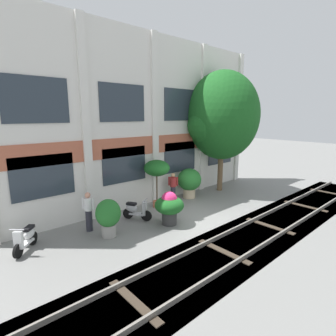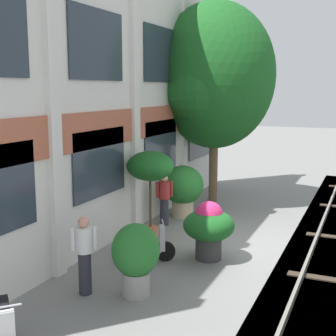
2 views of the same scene
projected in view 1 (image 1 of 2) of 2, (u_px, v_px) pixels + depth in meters
name	position (u px, v px, depth m)	size (l,w,h in m)	color
ground_plane	(197.00, 217.00, 11.99)	(80.00, 80.00, 0.00)	slate
apartment_facade	(151.00, 122.00, 13.58)	(15.19, 0.64, 8.57)	silver
rail_tracks	(249.00, 241.00, 10.05)	(22.83, 2.80, 0.43)	#5B5449
broadleaf_tree	(222.00, 118.00, 15.49)	(4.50, 4.28, 7.15)	brown
potted_plant_ribbed_drum	(169.00, 206.00, 11.11)	(1.25, 1.25, 1.44)	#333333
potted_plant_glazed_jar	(189.00, 181.00, 14.68)	(1.33, 1.33, 1.68)	tan
potted_plant_fluted_column	(108.00, 215.00, 9.96)	(0.96, 0.96, 1.48)	gray
potted_plant_low_pan	(157.00, 170.00, 13.02)	(1.29, 1.29, 2.42)	#B76647
scooter_near_curb	(26.00, 238.00, 9.03)	(1.01, 1.07, 0.98)	black
scooter_second_parked	(136.00, 210.00, 11.66)	(0.81, 1.24, 0.98)	black
resident_by_doorway	(89.00, 210.00, 10.46)	(0.35, 0.44, 1.61)	#282833
resident_watching_tracks	(173.00, 186.00, 14.12)	(0.38, 0.42, 1.56)	#282833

